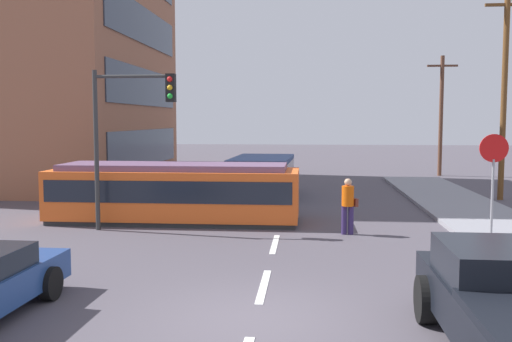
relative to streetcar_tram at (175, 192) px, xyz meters
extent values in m
plane|color=#4B454E|center=(3.54, 0.73, -1.01)|extent=(120.00, 120.00, 0.00)
cube|color=silver|center=(3.54, -7.27, -1.00)|extent=(0.16, 2.40, 0.01)
cube|color=silver|center=(3.54, -3.27, -1.00)|extent=(0.16, 2.40, 0.01)
cube|color=silver|center=(3.54, 6.00, -1.00)|extent=(0.16, 2.40, 0.01)
cube|color=silver|center=(3.54, 12.00, -1.00)|extent=(0.16, 2.40, 0.01)
cube|color=#995F43|center=(-11.34, 11.34, 8.59)|extent=(14.25, 14.36, 19.20)
cube|color=#2D3847|center=(-4.18, 11.34, 0.91)|extent=(0.06, 12.20, 1.92)
cube|color=#2D3847|center=(-4.18, 11.34, 4.11)|extent=(0.06, 12.20, 1.92)
cube|color=#2D3847|center=(-4.18, 11.34, 7.31)|extent=(0.06, 12.20, 1.92)
cube|color=orange|center=(0.00, 0.00, -0.06)|extent=(8.25, 2.51, 1.60)
cube|color=#2D2D2D|center=(0.00, 0.00, -0.93)|extent=(8.09, 2.38, 0.15)
cube|color=#674B69|center=(0.00, 0.00, 0.84)|extent=(7.43, 2.13, 0.20)
cube|color=#1E232D|center=(0.00, 0.00, 0.13)|extent=(7.92, 2.55, 0.70)
cube|color=#344B81|center=(2.41, 6.59, 0.02)|extent=(2.70, 5.12, 1.45)
cube|color=black|center=(2.31, 4.12, 0.24)|extent=(2.25, 0.21, 0.87)
cube|color=black|center=(2.41, 6.59, 0.28)|extent=(2.71, 4.37, 0.58)
cylinder|color=black|center=(2.35, 4.98, -0.56)|extent=(2.58, 1.00, 0.90)
cylinder|color=black|center=(2.48, 8.19, -0.56)|extent=(2.58, 1.00, 0.90)
cylinder|color=#322455|center=(5.51, -1.70, -0.58)|extent=(0.16, 0.16, 0.85)
cylinder|color=#322455|center=(5.71, -1.70, -0.58)|extent=(0.16, 0.16, 0.85)
cylinder|color=#E1550A|center=(5.61, -1.70, 0.14)|extent=(0.36, 0.36, 0.60)
sphere|color=tan|center=(5.61, -1.70, 0.55)|extent=(0.22, 0.22, 0.22)
cube|color=maroon|center=(5.83, -1.65, -0.06)|extent=(0.19, 0.22, 0.24)
cube|color=black|center=(7.40, -10.10, 0.27)|extent=(1.92, 1.92, 0.55)
cylinder|color=black|center=(6.41, -9.14, -0.61)|extent=(0.29, 0.80, 0.80)
cylinder|color=black|center=(-0.40, -8.53, -0.69)|extent=(0.23, 0.64, 0.64)
cylinder|color=gray|center=(9.40, -2.84, 0.23)|extent=(0.07, 0.07, 2.20)
cylinder|color=red|center=(9.40, -2.84, 1.63)|extent=(0.76, 0.04, 0.76)
cylinder|color=#333333|center=(-2.03, -1.69, 1.45)|extent=(0.14, 0.14, 4.90)
cylinder|color=#333333|center=(-0.86, -1.69, 3.70)|extent=(2.35, 0.10, 0.10)
cube|color=black|center=(0.32, -1.69, 3.35)|extent=(0.28, 0.24, 0.84)
sphere|color=red|center=(0.32, -1.82, 3.60)|extent=(0.16, 0.16, 0.16)
sphere|color=gold|center=(0.32, -1.82, 3.35)|extent=(0.16, 0.16, 0.16)
sphere|color=green|center=(0.32, -1.82, 3.10)|extent=(0.16, 0.16, 0.16)
cylinder|color=brown|center=(12.62, 6.39, 3.37)|extent=(0.24, 0.24, 8.75)
cube|color=brown|center=(12.62, 6.39, 7.15)|extent=(1.80, 0.12, 0.12)
cylinder|color=brown|center=(12.45, 17.04, 2.62)|extent=(0.24, 0.24, 7.24)
cube|color=brown|center=(12.45, 17.04, 5.64)|extent=(1.80, 0.12, 0.12)
camera|label=1|loc=(4.42, -18.74, 2.39)|focal=40.31mm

